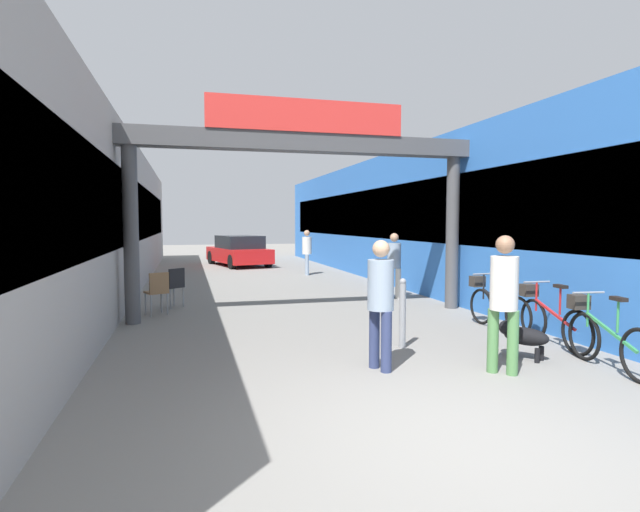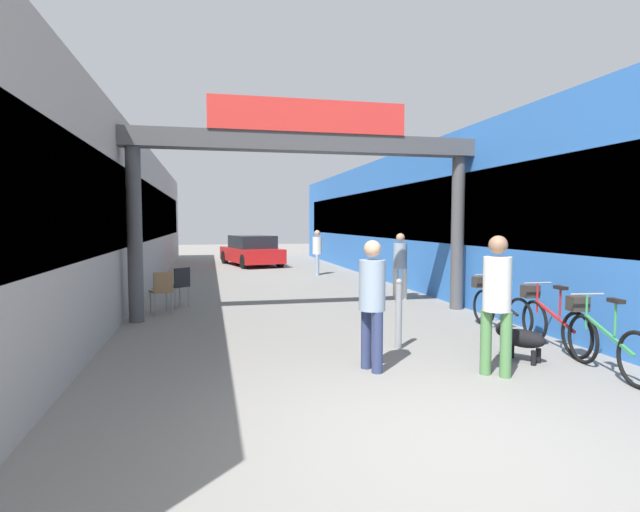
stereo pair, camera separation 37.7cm
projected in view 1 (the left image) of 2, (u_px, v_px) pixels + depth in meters
The scene contains 16 objects.
ground_plane at pixel (466, 441), 4.37m from camera, with size 80.00×80.00×0.00m, color gray.
storefront_left at pixel (82, 219), 13.53m from camera, with size 3.00×26.00×4.01m.
storefront_right at pixel (424, 219), 16.15m from camera, with size 3.00×26.00×4.01m.
arcade_sign_gateway at pixel (305, 164), 10.06m from camera, with size 7.40×0.47×4.33m.
pedestrian_with_dog at pixel (504, 295), 6.25m from camera, with size 0.48×0.48×1.75m.
pedestrian_companion at pixel (381, 296), 6.41m from camera, with size 0.43×0.43×1.69m.
pedestrian_carrying_crate at pixel (394, 261), 12.50m from camera, with size 0.48×0.48×1.64m.
pedestrian_elderly_walking at pixel (307, 249), 18.09m from camera, with size 0.40×0.40×1.63m.
dog_on_leash at pixel (522, 336), 7.00m from camera, with size 0.58×0.71×0.51m.
bicycle_green_nearest at pixel (604, 336), 6.50m from camera, with size 0.46×1.68×0.98m.
bicycle_red_second at pixel (550, 318), 7.72m from camera, with size 0.46×1.69×0.98m.
bicycle_black_third at pixel (495, 304), 8.97m from camera, with size 0.46×1.69×0.98m.
bollard_post_metal at pixel (403, 313), 7.57m from camera, with size 0.10×0.10×1.07m.
cafe_chair_wood_nearer at pixel (158, 289), 10.23m from camera, with size 0.52×0.52×0.89m.
cafe_chair_black_farther at pixel (174, 284), 11.13m from camera, with size 0.56×0.56×0.89m.
parked_car_red at pixel (239, 251), 21.98m from camera, with size 2.66×4.30×1.33m.
Camera 1 is at (-2.33, -3.78, 1.91)m, focal length 28.00 mm.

